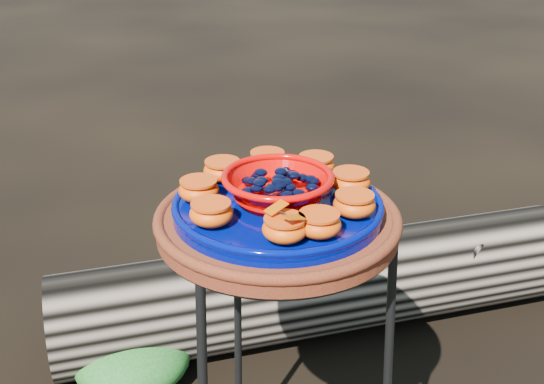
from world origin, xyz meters
name	(u,v)px	position (x,y,z in m)	size (l,w,h in m)	color
terracotta_saucer	(278,223)	(0.00, 0.00, 0.72)	(0.41, 0.41, 0.03)	#541108
cobalt_plate	(278,208)	(0.00, 0.00, 0.74)	(0.35, 0.35, 0.02)	#00014D
red_bowl	(278,189)	(0.00, 0.00, 0.78)	(0.17, 0.17, 0.05)	#CA0401
glass_gems	(278,169)	(0.00, 0.00, 0.82)	(0.14, 0.14, 0.02)	black
orange_half_0	(285,229)	(-0.04, -0.12, 0.77)	(0.07, 0.07, 0.04)	#CE3300
orange_half_1	(319,224)	(0.01, -0.13, 0.77)	(0.07, 0.07, 0.04)	#CE3300
orange_half_2	(354,205)	(0.09, -0.09, 0.77)	(0.07, 0.07, 0.04)	#CE3300
orange_half_3	(351,182)	(0.13, -0.01, 0.77)	(0.07, 0.07, 0.04)	#CE3300
orange_half_4	(316,165)	(0.11, 0.07, 0.77)	(0.07, 0.07, 0.04)	#CE3300
orange_half_5	(267,161)	(0.04, 0.13, 0.77)	(0.07, 0.07, 0.04)	#CE3300
orange_half_6	(223,170)	(-0.05, 0.12, 0.77)	(0.07, 0.07, 0.04)	#CE3300
orange_half_7	(199,190)	(-0.12, 0.06, 0.77)	(0.07, 0.07, 0.04)	#CE3300
orange_half_8	(211,214)	(-0.13, -0.03, 0.77)	(0.07, 0.07, 0.04)	#CE3300
butterfly	(285,214)	(-0.04, -0.12, 0.80)	(0.07, 0.05, 0.01)	#B94600
driftwood_log	(322,286)	(0.40, 0.58, 0.14)	(1.54, 0.40, 0.29)	black
foliage_back	(132,355)	(-0.17, 0.57, 0.08)	(0.31, 0.31, 0.16)	#114813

